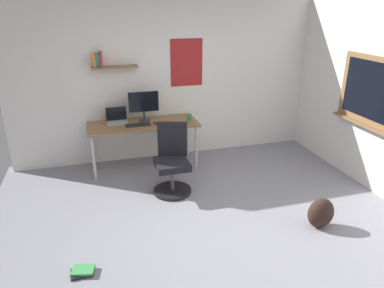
{
  "coord_description": "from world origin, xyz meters",
  "views": [
    {
      "loc": [
        -1.19,
        -3.1,
        2.45
      ],
      "look_at": [
        -0.1,
        0.72,
        0.85
      ],
      "focal_mm": 33.1,
      "sensor_mm": 36.0,
      "label": 1
    }
  ],
  "objects_px": {
    "computer_mouse": "(156,123)",
    "keyboard": "(138,125)",
    "backpack": "(321,213)",
    "book_stack_on_floor": "(82,271)",
    "monitor_primary": "(144,104)",
    "coffee_mug": "(190,117)",
    "laptop": "(117,119)",
    "desk": "(143,127)",
    "office_chair": "(172,163)"
  },
  "relations": [
    {
      "from": "computer_mouse",
      "to": "keyboard",
      "type": "bearing_deg",
      "value": 180.0
    },
    {
      "from": "backpack",
      "to": "book_stack_on_floor",
      "type": "relative_size",
      "value": 1.54
    },
    {
      "from": "monitor_primary",
      "to": "coffee_mug",
      "type": "xyz_separation_m",
      "value": [
        0.69,
        -0.14,
        -0.22
      ]
    },
    {
      "from": "computer_mouse",
      "to": "coffee_mug",
      "type": "distance_m",
      "value": 0.54
    },
    {
      "from": "laptop",
      "to": "desk",
      "type": "bearing_deg",
      "value": -22.28
    },
    {
      "from": "coffee_mug",
      "to": "backpack",
      "type": "height_order",
      "value": "coffee_mug"
    },
    {
      "from": "office_chair",
      "to": "monitor_primary",
      "type": "xyz_separation_m",
      "value": [
        -0.21,
        0.98,
        0.58
      ]
    },
    {
      "from": "office_chair",
      "to": "computer_mouse",
      "type": "distance_m",
      "value": 0.86
    },
    {
      "from": "office_chair",
      "to": "backpack",
      "type": "distance_m",
      "value": 1.97
    },
    {
      "from": "laptop",
      "to": "backpack",
      "type": "distance_m",
      "value": 3.19
    },
    {
      "from": "desk",
      "to": "keyboard",
      "type": "height_order",
      "value": "keyboard"
    },
    {
      "from": "office_chair",
      "to": "book_stack_on_floor",
      "type": "height_order",
      "value": "office_chair"
    },
    {
      "from": "laptop",
      "to": "keyboard",
      "type": "distance_m",
      "value": 0.38
    },
    {
      "from": "laptop",
      "to": "backpack",
      "type": "bearing_deg",
      "value": -48.57
    },
    {
      "from": "computer_mouse",
      "to": "office_chair",
      "type": "bearing_deg",
      "value": -86.0
    },
    {
      "from": "computer_mouse",
      "to": "coffee_mug",
      "type": "relative_size",
      "value": 1.13
    },
    {
      "from": "monitor_primary",
      "to": "computer_mouse",
      "type": "height_order",
      "value": "monitor_primary"
    },
    {
      "from": "backpack",
      "to": "book_stack_on_floor",
      "type": "bearing_deg",
      "value": -179.07
    },
    {
      "from": "monitor_primary",
      "to": "backpack",
      "type": "relative_size",
      "value": 1.26
    },
    {
      "from": "laptop",
      "to": "computer_mouse",
      "type": "height_order",
      "value": "laptop"
    },
    {
      "from": "backpack",
      "to": "book_stack_on_floor",
      "type": "height_order",
      "value": "backpack"
    },
    {
      "from": "book_stack_on_floor",
      "to": "keyboard",
      "type": "bearing_deg",
      "value": 67.89
    },
    {
      "from": "desk",
      "to": "book_stack_on_floor",
      "type": "height_order",
      "value": "desk"
    },
    {
      "from": "desk",
      "to": "book_stack_on_floor",
      "type": "relative_size",
      "value": 6.96
    },
    {
      "from": "laptop",
      "to": "book_stack_on_floor",
      "type": "bearing_deg",
      "value": -103.73
    },
    {
      "from": "computer_mouse",
      "to": "backpack",
      "type": "relative_size",
      "value": 0.28
    },
    {
      "from": "desk",
      "to": "monitor_primary",
      "type": "distance_m",
      "value": 0.35
    },
    {
      "from": "laptop",
      "to": "monitor_primary",
      "type": "relative_size",
      "value": 0.67
    },
    {
      "from": "office_chair",
      "to": "coffee_mug",
      "type": "bearing_deg",
      "value": 60.28
    },
    {
      "from": "keyboard",
      "to": "book_stack_on_floor",
      "type": "distance_m",
      "value": 2.44
    },
    {
      "from": "book_stack_on_floor",
      "to": "backpack",
      "type": "bearing_deg",
      "value": 0.93
    },
    {
      "from": "desk",
      "to": "coffee_mug",
      "type": "distance_m",
      "value": 0.74
    },
    {
      "from": "book_stack_on_floor",
      "to": "desk",
      "type": "bearing_deg",
      "value": 66.8
    },
    {
      "from": "laptop",
      "to": "monitor_primary",
      "type": "distance_m",
      "value": 0.47
    },
    {
      "from": "desk",
      "to": "book_stack_on_floor",
      "type": "distance_m",
      "value": 2.52
    },
    {
      "from": "monitor_primary",
      "to": "keyboard",
      "type": "relative_size",
      "value": 1.25
    },
    {
      "from": "desk",
      "to": "laptop",
      "type": "bearing_deg",
      "value": 157.72
    },
    {
      "from": "monitor_primary",
      "to": "computer_mouse",
      "type": "distance_m",
      "value": 0.35
    },
    {
      "from": "office_chair",
      "to": "coffee_mug",
      "type": "height_order",
      "value": "office_chair"
    },
    {
      "from": "monitor_primary",
      "to": "book_stack_on_floor",
      "type": "xyz_separation_m",
      "value": [
        -1.0,
        -2.35,
        -0.97
      ]
    },
    {
      "from": "desk",
      "to": "monitor_primary",
      "type": "relative_size",
      "value": 3.6
    },
    {
      "from": "computer_mouse",
      "to": "book_stack_on_floor",
      "type": "relative_size",
      "value": 0.43
    },
    {
      "from": "coffee_mug",
      "to": "office_chair",
      "type": "bearing_deg",
      "value": -119.72
    },
    {
      "from": "laptop",
      "to": "monitor_primary",
      "type": "bearing_deg",
      "value": -6.59
    },
    {
      "from": "keyboard",
      "to": "backpack",
      "type": "distance_m",
      "value": 2.82
    },
    {
      "from": "office_chair",
      "to": "keyboard",
      "type": "xyz_separation_m",
      "value": [
        -0.34,
        0.79,
        0.32
      ]
    },
    {
      "from": "desk",
      "to": "backpack",
      "type": "height_order",
      "value": "desk"
    },
    {
      "from": "monitor_primary",
      "to": "keyboard",
      "type": "xyz_separation_m",
      "value": [
        -0.13,
        -0.19,
        -0.26
      ]
    },
    {
      "from": "computer_mouse",
      "to": "backpack",
      "type": "bearing_deg",
      "value": -54.61
    },
    {
      "from": "desk",
      "to": "laptop",
      "type": "distance_m",
      "value": 0.42
    }
  ]
}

